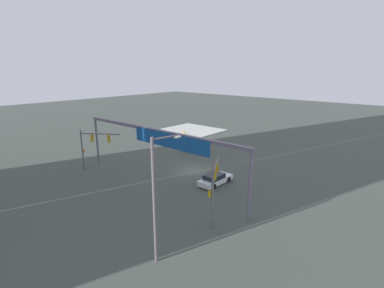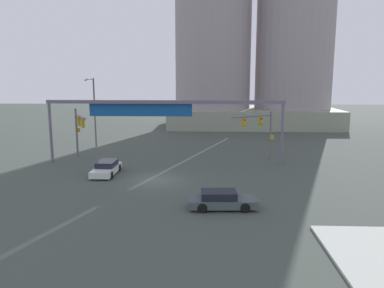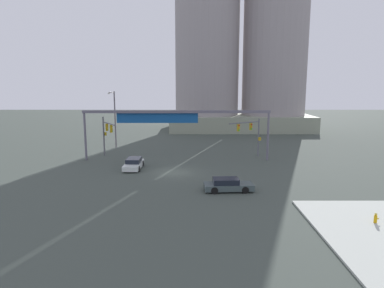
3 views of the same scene
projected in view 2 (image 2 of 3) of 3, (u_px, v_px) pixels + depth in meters
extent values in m
plane|color=#3E473F|center=(157.00, 180.00, 32.12)|extent=(188.58, 188.58, 0.00)
cylinder|color=#5A5A5F|center=(77.00, 133.00, 41.32)|extent=(0.21, 0.21, 5.36)
cylinder|color=#5A5A5F|center=(80.00, 117.00, 38.91)|extent=(2.57, 4.18, 0.16)
cube|color=#AF8910|center=(79.00, 122.00, 39.73)|extent=(0.39, 0.41, 0.95)
cylinder|color=red|center=(80.00, 119.00, 39.76)|extent=(0.15, 0.20, 0.20)
cylinder|color=orange|center=(80.00, 122.00, 39.81)|extent=(0.15, 0.20, 0.20)
cylinder|color=green|center=(81.00, 124.00, 39.86)|extent=(0.15, 0.20, 0.20)
cube|color=#AF8910|center=(83.00, 123.00, 38.12)|extent=(0.39, 0.41, 0.95)
cylinder|color=red|center=(84.00, 120.00, 38.14)|extent=(0.15, 0.20, 0.20)
cylinder|color=orange|center=(84.00, 123.00, 38.20)|extent=(0.15, 0.20, 0.20)
cylinder|color=green|center=(85.00, 126.00, 38.25)|extent=(0.15, 0.20, 0.20)
cube|color=#AF8910|center=(79.00, 130.00, 41.38)|extent=(0.36, 0.38, 0.44)
cylinder|color=#5B5C66|center=(270.00, 136.00, 39.97)|extent=(0.19, 0.19, 5.15)
cylinder|color=#5B5C66|center=(252.00, 116.00, 38.26)|extent=(4.41, 3.01, 0.14)
cube|color=#B5921A|center=(260.00, 122.00, 38.94)|extent=(0.41, 0.39, 0.95)
cylinder|color=red|center=(262.00, 119.00, 38.75)|extent=(0.20, 0.16, 0.20)
cylinder|color=orange|center=(261.00, 122.00, 38.81)|extent=(0.20, 0.16, 0.20)
cylinder|color=green|center=(261.00, 125.00, 38.86)|extent=(0.20, 0.16, 0.20)
cube|color=#B5921A|center=(244.00, 123.00, 37.82)|extent=(0.41, 0.39, 0.95)
cylinder|color=red|center=(245.00, 120.00, 37.63)|extent=(0.20, 0.16, 0.20)
cylinder|color=orange|center=(245.00, 123.00, 37.68)|extent=(0.20, 0.16, 0.20)
cylinder|color=green|center=(245.00, 126.00, 37.74)|extent=(0.20, 0.16, 0.20)
cube|color=#B5921A|center=(272.00, 137.00, 39.81)|extent=(0.38, 0.37, 0.44)
cylinder|color=slate|center=(95.00, 113.00, 46.74)|extent=(0.20, 0.20, 8.66)
cylinder|color=slate|center=(89.00, 79.00, 45.11)|extent=(0.48, 1.87, 0.12)
ellipsoid|color=silver|center=(86.00, 80.00, 44.23)|extent=(0.41, 0.65, 0.20)
cylinder|color=slate|center=(51.00, 133.00, 38.29)|extent=(0.28, 0.28, 6.11)
cylinder|color=slate|center=(282.00, 135.00, 37.31)|extent=(0.28, 0.28, 6.11)
cube|color=slate|center=(164.00, 102.00, 37.24)|extent=(23.91, 0.35, 0.35)
cube|color=#134B90|center=(141.00, 109.00, 37.68)|extent=(10.42, 0.08, 1.51)
cube|color=gray|center=(252.00, 117.00, 67.92)|extent=(29.60, 15.34, 3.24)
cube|color=silver|center=(106.00, 170.00, 33.89)|extent=(1.87, 4.47, 0.55)
cube|color=black|center=(107.00, 164.00, 34.06)|extent=(1.61, 2.34, 0.50)
cylinder|color=black|center=(111.00, 175.00, 32.51)|extent=(0.23, 0.64, 0.64)
cylinder|color=black|center=(92.00, 175.00, 32.61)|extent=(0.23, 0.64, 0.64)
cylinder|color=black|center=(119.00, 168.00, 35.21)|extent=(0.23, 0.64, 0.64)
cylinder|color=black|center=(102.00, 167.00, 35.32)|extent=(0.23, 0.64, 0.64)
cube|color=#404E4F|center=(223.00, 202.00, 25.09)|extent=(4.60, 1.99, 0.55)
cube|color=black|center=(219.00, 195.00, 25.00)|extent=(2.43, 1.66, 0.50)
cylinder|color=black|center=(242.00, 200.00, 25.93)|extent=(0.65, 0.26, 0.64)
cylinder|color=black|center=(245.00, 208.00, 24.33)|extent=(0.65, 0.26, 0.64)
cylinder|color=black|center=(201.00, 200.00, 25.89)|extent=(0.65, 0.26, 0.64)
cylinder|color=black|center=(202.00, 208.00, 24.30)|extent=(0.65, 0.26, 0.64)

